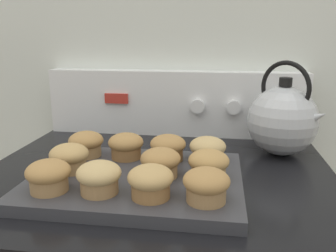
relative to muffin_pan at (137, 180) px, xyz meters
name	(u,v)px	position (x,y,z in m)	size (l,w,h in m)	color
wall_back	(178,37)	(0.03, 0.42, 0.26)	(8.00, 0.05, 2.40)	silver
control_panel	(176,103)	(0.03, 0.37, 0.08)	(0.73, 0.07, 0.18)	white
muffin_pan	(137,180)	(0.00, 0.00, 0.00)	(0.40, 0.31, 0.02)	#38383D
muffin_r0_c0	(48,175)	(-0.13, -0.09, 0.04)	(0.08, 0.08, 0.06)	#A37A4C
muffin_r0_c1	(99,177)	(-0.04, -0.09, 0.04)	(0.08, 0.08, 0.06)	#A37A4C
muffin_r0_c2	(151,181)	(0.05, -0.09, 0.04)	(0.08, 0.08, 0.06)	olive
muffin_r0_c3	(206,185)	(0.14, -0.09, 0.04)	(0.08, 0.08, 0.06)	#A37A4C
muffin_r1_c0	(69,157)	(-0.13, 0.00, 0.04)	(0.08, 0.08, 0.06)	tan
muffin_r1_c2	(161,162)	(0.05, 0.00, 0.04)	(0.08, 0.08, 0.06)	tan
muffin_r1_c3	(209,164)	(0.14, 0.00, 0.04)	(0.08, 0.08, 0.06)	tan
muffin_r2_c0	(86,144)	(-0.13, 0.09, 0.04)	(0.08, 0.08, 0.06)	tan
muffin_r2_c1	(126,145)	(-0.04, 0.09, 0.04)	(0.08, 0.08, 0.06)	olive
muffin_r2_c2	(168,147)	(0.05, 0.09, 0.04)	(0.08, 0.08, 0.06)	olive
muffin_r2_c3	(208,150)	(0.13, 0.09, 0.04)	(0.08, 0.08, 0.06)	#A37A4C
tea_kettle	(283,119)	(0.30, 0.23, 0.08)	(0.18, 0.17, 0.22)	silver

